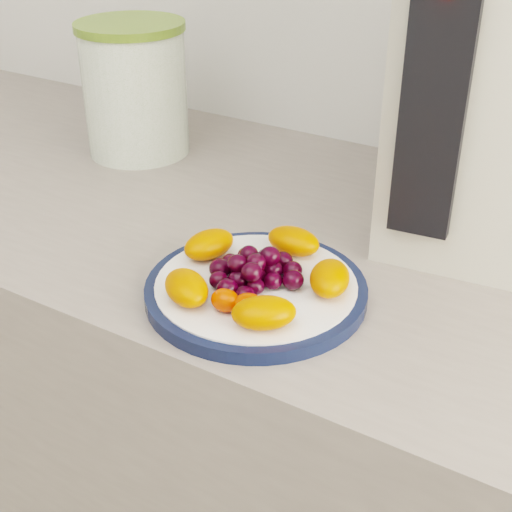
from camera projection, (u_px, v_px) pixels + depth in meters
The scene contains 9 objects.
counter at pixel (249, 457), 1.17m from camera, with size 3.50×0.60×0.90m, color gray.
cabinet_face at pixel (249, 470), 1.18m from camera, with size 3.48×0.58×0.84m, color #8A6F53.
plate_rim at pixel (256, 290), 0.76m from camera, with size 0.24×0.24×0.01m, color #0D1734.
plate_face at pixel (256, 290), 0.76m from camera, with size 0.22×0.22×0.02m, color white.
canister at pixel (135, 93), 1.08m from camera, with size 0.16×0.16×0.19m, color #396319.
canister_lid at pixel (130, 26), 1.03m from camera, with size 0.16×0.16×0.01m, color olive.
appliance_body at pixel (511, 78), 0.81m from camera, with size 0.22×0.30×0.38m, color beige.
appliance_panel at pixel (434, 106), 0.71m from camera, with size 0.06×0.02×0.28m, color black.
fruit_plate at pixel (255, 272), 0.75m from camera, with size 0.21×0.20×0.04m.
Camera 1 is at (0.45, 0.48, 1.32)m, focal length 50.00 mm.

